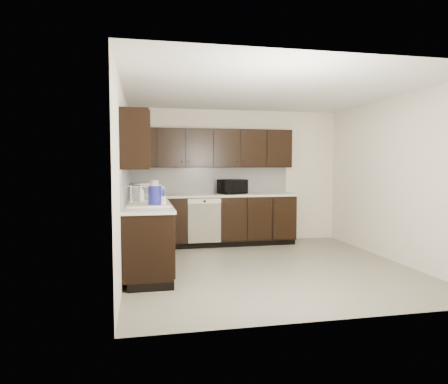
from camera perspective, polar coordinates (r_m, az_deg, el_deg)
The scene contains 20 objects.
floor at distance 5.88m, azimuth 6.25°, elevation -10.63°, with size 4.00×4.00×0.00m, color gray.
ceiling at distance 5.78m, azimuth 6.44°, elevation 14.13°, with size 4.00×4.00×0.00m, color white.
wall_back at distance 7.62m, azimuth 1.72°, elevation 2.25°, with size 4.00×0.02×2.50m, color beige.
wall_left at distance 5.42m, azimuth -14.21°, elevation 1.43°, with size 0.02×4.00×2.50m, color beige.
wall_right at distance 6.59m, azimuth 23.15°, elevation 1.66°, with size 0.02×4.00×2.50m, color beige.
wall_front at distance 3.84m, azimuth 15.54°, elevation 0.39°, with size 4.00×0.02×2.50m, color beige.
lower_cabinets at distance 6.65m, azimuth -5.02°, elevation -5.26°, with size 3.00×2.80×0.90m.
countertop at distance 6.58m, azimuth -5.07°, elevation -0.91°, with size 3.03×2.83×0.04m.
backsplash at distance 6.76m, azimuth -7.05°, elevation 1.41°, with size 3.00×2.80×0.48m.
upper_cabinets at distance 6.65m, azimuth -6.02°, elevation 6.46°, with size 3.00×2.80×0.70m.
dishwasher at distance 6.96m, azimuth -2.80°, elevation -3.72°, with size 0.58×0.04×0.78m.
sink at distance 5.43m, azimuth -10.79°, elevation -2.42°, with size 0.54×0.82×0.42m.
microwave at distance 7.27m, azimuth 1.22°, elevation 0.77°, with size 0.48×0.32×0.26m, color black.
soap_bottle_a at distance 5.22m, azimuth -8.89°, elevation -0.96°, with size 0.08×0.09×0.19m, color gray.
soap_bottle_b at distance 5.76m, azimuth -11.79°, elevation -0.25°, with size 0.09×0.10×0.25m, color gray.
toaster_oven at distance 7.10m, azimuth -11.55°, elevation 0.36°, with size 0.32×0.24×0.20m, color #AFAFB1.
storage_bin at distance 6.37m, azimuth -11.31°, elevation -0.04°, with size 0.52×0.38×0.20m, color silver.
blue_pitcher at distance 5.20m, azimuth -9.84°, elevation -0.60°, with size 0.17×0.17×0.26m, color #101294.
teal_tumbler at distance 6.78m, azimuth -9.26°, elevation 0.12°, with size 0.08×0.08×0.18m, color #0D8F85.
paper_towel_roll at distance 6.26m, azimuth -9.92°, elevation 0.31°, with size 0.13×0.13×0.29m, color silver.
Camera 1 is at (-1.75, -5.41, 1.48)m, focal length 32.00 mm.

